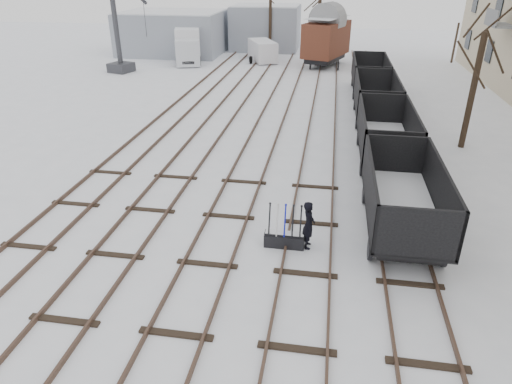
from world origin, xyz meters
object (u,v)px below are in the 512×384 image
ground_frame (284,239)px  freight_wagon_a (402,207)px  panel_van (262,51)px  worker (309,225)px  box_van_wagon (326,38)px  crane (119,44)px  lorry (188,44)px

ground_frame → freight_wagon_a: 4.17m
freight_wagon_a → panel_van: (-9.29, 29.87, 0.06)m
ground_frame → worker: size_ratio=0.91×
ground_frame → worker: bearing=8.3°
worker → box_van_wagon: size_ratio=0.27×
worker → box_van_wagon: bearing=-1.4°
ground_frame → worker: worker is taller
freight_wagon_a → crane: (-20.49, 23.28, 1.34)m
lorry → crane: size_ratio=0.81×
freight_wagon_a → lorry: (-16.21, 28.60, 0.64)m
worker → panel_van: 32.02m
box_van_wagon → panel_van: (-5.93, 1.32, -1.46)m
freight_wagon_a → panel_van: bearing=107.3°
ground_frame → box_van_wagon: 30.26m
freight_wagon_a → box_van_wagon: 28.79m
ground_frame → crane: bearing=124.5°
worker → ground_frame: bearing=95.6°
ground_frame → panel_van: 31.98m
lorry → worker: bearing=-82.9°
panel_van → crane: size_ratio=0.54×
ground_frame → box_van_wagon: box_van_wagon is taller
box_van_wagon → crane: crane is taller
freight_wagon_a → lorry: bearing=119.5°
panel_van → crane: (-11.20, -6.60, 1.29)m
ground_frame → box_van_wagon: size_ratio=0.24×
panel_van → crane: crane is taller
box_van_wagon → panel_van: size_ratio=1.31×
crane → ground_frame: bearing=-38.2°
ground_frame → worker: (0.75, 0.10, 0.53)m
box_van_wagon → crane: 17.93m
panel_van → crane: 13.06m
box_van_wagon → lorry: size_ratio=0.88×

